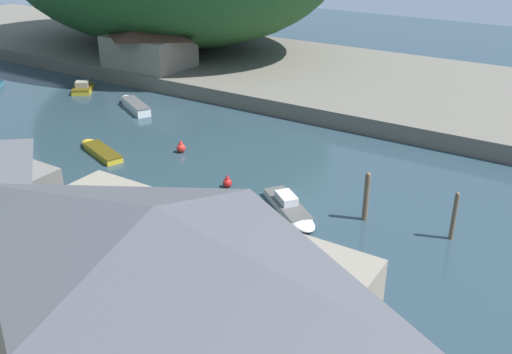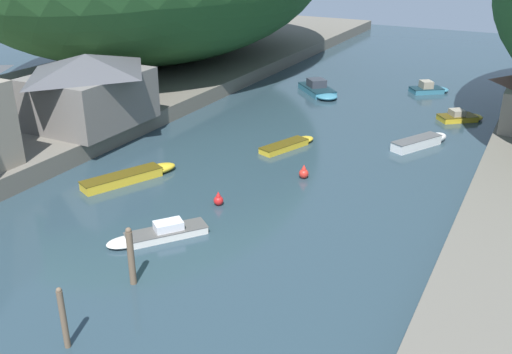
{
  "view_description": "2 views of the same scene",
  "coord_description": "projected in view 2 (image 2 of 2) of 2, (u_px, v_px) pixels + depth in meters",
  "views": [
    {
      "loc": [
        -26.4,
        4.1,
        15.63
      ],
      "look_at": [
        -2.59,
        19.14,
        2.32
      ],
      "focal_mm": 40.0,
      "sensor_mm": 36.0,
      "label": 1
    },
    {
      "loc": [
        15.22,
        -3.07,
        14.76
      ],
      "look_at": [
        2.02,
        22.14,
        2.44
      ],
      "focal_mm": 40.0,
      "sensor_mm": 36.0,
      "label": 2
    }
  ],
  "objects": [
    {
      "name": "boathouse_shed",
      "position": [
        89.0,
        88.0,
        42.12
      ],
      "size": [
        7.13,
        8.81,
        5.25
      ],
      "color": "slate",
      "rests_on": "left_bank"
    },
    {
      "name": "boat_far_upstream",
      "position": [
        290.0,
        144.0,
        42.19
      ],
      "size": [
        2.8,
        5.17,
        0.46
      ],
      "rotation": [
        0.0,
        0.0,
        5.94
      ],
      "color": "gold",
      "rests_on": "water_surface"
    },
    {
      "name": "boat_yellow_tender",
      "position": [
        422.0,
        141.0,
        42.4
      ],
      "size": [
        3.51,
        5.26,
        0.72
      ],
      "rotation": [
        0.0,
        0.0,
        5.79
      ],
      "color": "white",
      "rests_on": "water_surface"
    },
    {
      "name": "channel_buoy_far",
      "position": [
        218.0,
        200.0,
        33.24
      ],
      "size": [
        0.58,
        0.58,
        0.86
      ],
      "color": "red",
      "rests_on": "water_surface"
    },
    {
      "name": "boat_navy_launch",
      "position": [
        133.0,
        176.0,
        36.62
      ],
      "size": [
        3.73,
        6.45,
        0.6
      ],
      "rotation": [
        0.0,
        0.0,
        5.87
      ],
      "color": "gold",
      "rests_on": "water_surface"
    },
    {
      "name": "boat_white_cruiser",
      "position": [
        430.0,
        89.0,
        56.47
      ],
      "size": [
        4.06,
        3.65,
        1.18
      ],
      "rotation": [
        0.0,
        0.0,
        5.36
      ],
      "color": "teal",
      "rests_on": "water_surface"
    },
    {
      "name": "boat_red_skiff",
      "position": [
        157.0,
        234.0,
        29.61
      ],
      "size": [
        4.22,
        4.94,
        0.86
      ],
      "rotation": [
        0.0,
        0.0,
        2.48
      ],
      "color": "silver",
      "rests_on": "water_surface"
    },
    {
      "name": "left_bank",
      "position": [
        38.0,
        109.0,
        48.87
      ],
      "size": [
        22.0,
        120.0,
        1.35
      ],
      "color": "#666056",
      "rests_on": "ground"
    },
    {
      "name": "channel_buoy_near",
      "position": [
        304.0,
        173.0,
        36.86
      ],
      "size": [
        0.63,
        0.63,
        0.94
      ],
      "color": "red",
      "rests_on": "water_surface"
    },
    {
      "name": "mooring_post_second",
      "position": [
        131.0,
        256.0,
        25.38
      ],
      "size": [
        0.3,
        0.3,
        2.88
      ],
      "color": "brown",
      "rests_on": "water_surface"
    },
    {
      "name": "boat_mid_channel",
      "position": [
        319.0,
        90.0,
        55.83
      ],
      "size": [
        5.69,
        5.73,
        1.35
      ],
      "rotation": [
        0.0,
        0.0,
        3.92
      ],
      "color": "teal",
      "rests_on": "water_surface"
    },
    {
      "name": "boat_far_right_bank",
      "position": [
        461.0,
        117.0,
        48.15
      ],
      "size": [
        3.96,
        3.62,
        0.97
      ],
      "rotation": [
        0.0,
        0.0,
        5.39
      ],
      "color": "gold",
      "rests_on": "water_surface"
    },
    {
      "name": "water_surface",
      "position": [
        283.0,
        164.0,
        39.23
      ],
      "size": [
        130.0,
        130.0,
        0.0
      ],
      "primitive_type": "plane",
      "color": "#283D47",
      "rests_on": "ground"
    },
    {
      "name": "mooring_post_nearest",
      "position": [
        63.0,
        318.0,
        21.46
      ],
      "size": [
        0.24,
        0.24,
        2.71
      ],
      "color": "brown",
      "rests_on": "water_surface"
    }
  ]
}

